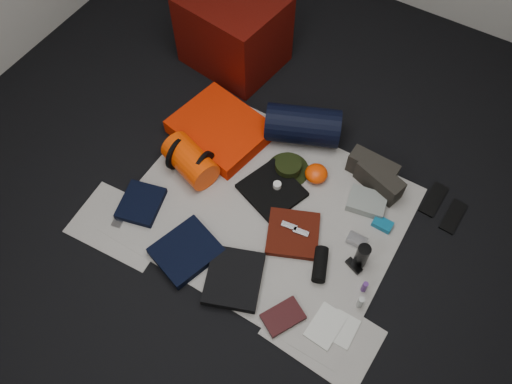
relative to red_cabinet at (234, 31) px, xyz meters
The scene contains 37 objects.
floor 1.34m from the red_cabinet, 49.12° to the right, with size 4.50×4.50×0.02m, color black.
newspaper_mat 1.34m from the red_cabinet, 49.12° to the right, with size 1.60×1.30×0.01m, color beige.
newspaper_sheet_front_left 1.57m from the red_cabinet, 84.13° to the right, with size 0.58×0.40×0.00m, color beige.
newspaper_sheet_front_right 2.14m from the red_cabinet, 44.68° to the right, with size 0.58×0.40×0.00m, color beige.
red_cabinet is the anchor object (origin of this frame).
sleeping_pad 0.75m from the red_cabinet, 65.24° to the right, with size 0.59×0.48×0.11m, color red.
stuff_sack 1.05m from the red_cabinet, 73.22° to the right, with size 0.21×0.21×0.35m, color #FD3E04.
sack_strap_left 1.02m from the red_cabinet, 78.65° to the right, with size 0.22×0.22×0.03m, color black.
sack_strap_right 1.08m from the red_cabinet, 68.08° to the right, with size 0.22×0.22×0.03m, color black.
navy_duffel 0.88m from the red_cabinet, 26.71° to the right, with size 0.25×0.25×0.48m, color black.
boonie_brim 1.10m from the red_cabinet, 38.99° to the right, with size 0.28×0.28×0.01m, color black.
boonie_crown 1.09m from the red_cabinet, 38.99° to the right, with size 0.17×0.17×0.07m, color black.
hiking_boot_left 1.38m from the red_cabinet, 18.20° to the right, with size 0.31×0.12×0.15m, color #2A2721.
hiking_boot_right 1.47m from the red_cabinet, 19.68° to the right, with size 0.31×0.12×0.16m, color #2A2721.
flip_flop_left 1.78m from the red_cabinet, 12.83° to the right, with size 0.09×0.25×0.01m, color black.
flip_flop_right 1.94m from the red_cabinet, 13.40° to the right, with size 0.09×0.24×0.01m, color black.
trousers_navy_a 1.40m from the red_cabinet, 82.46° to the right, with size 0.24×0.27×0.04m, color black.
trousers_navy_b 1.63m from the red_cabinet, 67.77° to the right, with size 0.31×0.35×0.05m, color black.
trousers_charcoal 1.77m from the red_cabinet, 57.80° to the right, with size 0.31×0.35×0.05m, color black.
black_tshirt 1.22m from the red_cabinet, 46.44° to the right, with size 0.34×0.32×0.03m, color black.
red_shirt 1.54m from the red_cabinet, 44.44° to the right, with size 0.30×0.30×0.04m, color #481107.
orange_stuff_sack 1.21m from the red_cabinet, 31.91° to the right, with size 0.15×0.15×0.10m, color #FD3E04.
first_aid_pouch 1.53m from the red_cabinet, 25.15° to the right, with size 0.23×0.17×0.06m, color gray.
water_bottle 1.82m from the red_cabinet, 34.23° to the right, with size 0.08×0.08×0.19m, color black.
speaker 1.77m from the red_cabinet, 41.50° to the right, with size 0.08×0.08×0.20m, color black.
compact_camera 1.71m from the red_cabinet, 32.45° to the right, with size 0.11×0.07×0.05m, color #A2A2A6.
cyan_case 1.70m from the red_cabinet, 25.66° to the right, with size 0.12×0.07×0.04m, color #0E6188.
toiletry_purple 1.98m from the red_cabinet, 36.08° to the right, with size 0.03×0.03×0.09m, color #502373.
toiletry_clear 2.05m from the red_cabinet, 37.93° to the right, with size 0.03×0.03×0.10m, color #9DA29E.
paperback_book 2.01m from the red_cabinet, 50.07° to the right, with size 0.14×0.22×0.03m, color black.
map_booklet 2.11m from the red_cabinet, 44.01° to the right, with size 0.15×0.22×0.01m, color silver.
map_printout 2.15m from the red_cabinet, 41.77° to the right, with size 0.14×0.18×0.01m, color silver.
sunglasses 1.84m from the red_cabinet, 35.54° to the right, with size 0.10×0.04×0.03m, color black.
key_cluster 1.57m from the red_cabinet, 85.04° to the right, with size 0.06×0.06×0.01m, color #A2A2A6.
tape_roll 1.21m from the red_cabinet, 44.74° to the right, with size 0.05×0.05×0.04m, color silver.
energy_bar_a 1.49m from the red_cabinet, 44.97° to the right, with size 0.10×0.04×0.01m, color #A2A2A6.
energy_bar_b 1.55m from the red_cabinet, 42.86° to the right, with size 0.10×0.04×0.01m, color #A2A2A6.
Camera 1 is at (0.72, -1.32, 2.70)m, focal length 35.00 mm.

